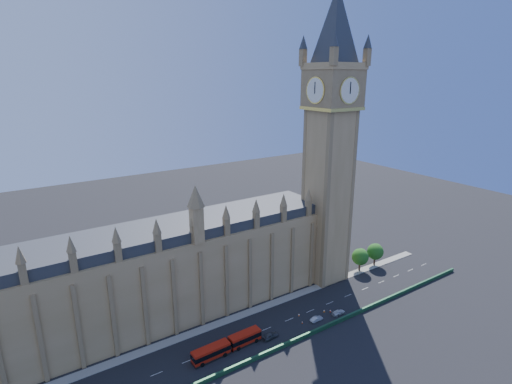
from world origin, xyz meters
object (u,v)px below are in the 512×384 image
car_silver (317,319)px  car_white (338,312)px  red_bus (227,346)px  car_grey (270,336)px

car_silver → car_white: 7.74m
red_bus → car_grey: size_ratio=4.22×
red_bus → car_silver: 28.26m
red_bus → car_grey: (12.31, -1.75, -0.96)m
red_bus → car_grey: 12.47m
red_bus → car_silver: red_bus is taller
car_grey → car_silver: bearing=-96.6°
car_silver → car_white: bearing=-98.6°
red_bus → car_silver: size_ratio=4.86×
car_grey → car_white: size_ratio=1.04×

